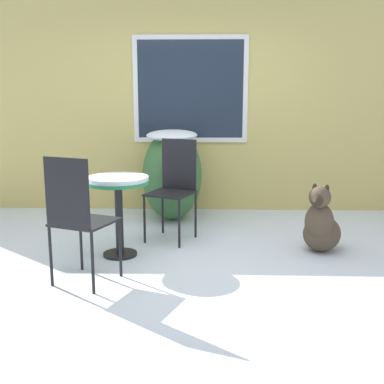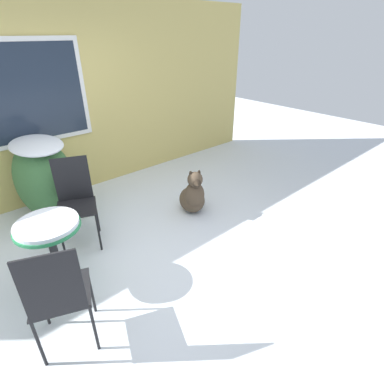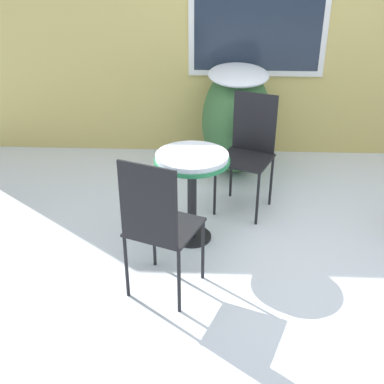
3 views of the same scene
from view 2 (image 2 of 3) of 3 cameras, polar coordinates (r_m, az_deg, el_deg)
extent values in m
plane|color=silver|center=(3.42, -10.95, -14.01)|extent=(16.00, 16.00, 0.00)
cube|color=tan|center=(4.71, -27.11, 14.28)|extent=(8.00, 0.06, 2.73)
cube|color=silver|center=(4.62, -28.32, 16.24)|extent=(1.45, 0.04, 1.33)
cube|color=#1E2838|center=(4.60, -28.27, 16.23)|extent=(1.33, 0.01, 1.21)
ellipsoid|color=#386638|center=(4.42, -26.21, 2.16)|extent=(0.71, 1.08, 1.08)
ellipsoid|color=silver|center=(4.25, -27.58, 7.95)|extent=(0.61, 0.92, 0.12)
cylinder|color=black|center=(3.44, -23.36, -15.63)|extent=(0.32, 0.32, 0.03)
cylinder|color=black|center=(3.23, -24.53, -11.18)|extent=(0.07, 0.07, 0.66)
cylinder|color=#237A47|center=(3.04, -25.83, -6.08)|extent=(0.58, 0.58, 0.03)
cylinder|color=silver|center=(3.02, -25.97, -5.53)|extent=(0.56, 0.56, 0.04)
cube|color=black|center=(3.65, -21.12, -2.88)|extent=(0.56, 0.56, 0.02)
cube|color=black|center=(3.71, -21.84, 2.35)|extent=(0.37, 0.17, 0.53)
cylinder|color=black|center=(3.64, -23.53, -8.28)|extent=(0.02, 0.02, 0.49)
cylinder|color=black|center=(3.61, -17.33, -7.41)|extent=(0.02, 0.02, 0.49)
cylinder|color=black|center=(3.97, -23.29, -5.01)|extent=(0.02, 0.02, 0.49)
cylinder|color=black|center=(3.94, -17.65, -4.19)|extent=(0.02, 0.02, 0.49)
cube|color=black|center=(2.63, -23.65, -17.23)|extent=(0.56, 0.56, 0.02)
cube|color=black|center=(2.30, -25.14, -15.94)|extent=(0.37, 0.16, 0.53)
cylinder|color=black|center=(2.92, -18.59, -17.55)|extent=(0.02, 0.02, 0.49)
cylinder|color=black|center=(2.98, -26.50, -18.51)|extent=(0.02, 0.02, 0.49)
cylinder|color=black|center=(2.66, -18.08, -23.48)|extent=(0.02, 0.02, 0.49)
cylinder|color=black|center=(2.71, -27.12, -24.40)|extent=(0.02, 0.02, 0.49)
ellipsoid|color=#4C3D2D|center=(4.24, 0.00, -1.44)|extent=(0.51, 0.55, 0.34)
ellipsoid|color=#4C3D2D|center=(4.05, 0.46, -0.56)|extent=(0.35, 0.34, 0.37)
sphere|color=#4C3D2D|center=(3.91, 0.59, 2.40)|extent=(0.20, 0.20, 0.20)
cone|color=#2D241B|center=(3.81, 1.10, 1.34)|extent=(0.13, 0.11, 0.11)
ellipsoid|color=#2D241B|center=(3.88, -0.27, 3.42)|extent=(0.05, 0.05, 0.09)
ellipsoid|color=#2D241B|center=(3.91, 1.33, 3.60)|extent=(0.05, 0.05, 0.09)
ellipsoid|color=#4C3D2D|center=(4.45, -0.66, -1.20)|extent=(0.16, 0.21, 0.06)
camera|label=1|loc=(2.33, 91.11, -23.12)|focal=45.00mm
camera|label=3|loc=(1.04, 97.31, -9.15)|focal=45.00mm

